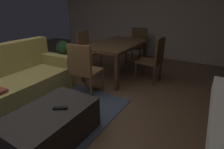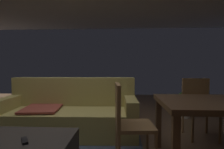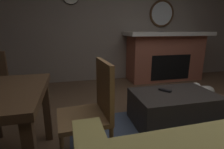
{
  "view_description": "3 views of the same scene",
  "coord_description": "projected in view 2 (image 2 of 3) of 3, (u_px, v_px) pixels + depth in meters",
  "views": [
    {
      "loc": [
        -1.2,
        -1.97,
        1.5
      ],
      "look_at": [
        0.81,
        -0.79,
        0.55
      ],
      "focal_mm": 27.34,
      "sensor_mm": 36.0,
      "label": 1
    },
    {
      "loc": [
        0.83,
        -2.26,
        1.14
      ],
      "look_at": [
        0.77,
        -1.04,
        1.08
      ],
      "focal_mm": 28.67,
      "sensor_mm": 36.0,
      "label": 2
    },
    {
      "loc": [
        1.07,
        1.26,
        1.2
      ],
      "look_at": [
        0.59,
        -0.75,
        0.65
      ],
      "focal_mm": 28.01,
      "sensor_mm": 36.0,
      "label": 3
    }
  ],
  "objects": [
    {
      "name": "dining_chair_north",
      "position": [
        198.0,
        104.0,
        2.9
      ],
      "size": [
        0.45,
        0.45,
        0.93
      ],
      "color": "brown",
      "rests_on": "ground"
    },
    {
      "name": "tv_remote",
      "position": [
        25.0,
        141.0,
        1.7
      ],
      "size": [
        0.13,
        0.16,
        0.02
      ],
      "primitive_type": "cube",
      "rotation": [
        0.0,
        0.0,
        0.59
      ],
      "color": "black",
      "rests_on": "ottoman_coffee_table"
    },
    {
      "name": "couch",
      "position": [
        70.0,
        114.0,
        3.02
      ],
      "size": [
        2.22,
        0.93,
        0.92
      ],
      "color": "#9E8E4C",
      "rests_on": "ground"
    },
    {
      "name": "dining_chair_west",
      "position": [
        127.0,
        118.0,
        2.1
      ],
      "size": [
        0.48,
        0.48,
        0.93
      ],
      "color": "brown",
      "rests_on": "ground"
    },
    {
      "name": "potted_plant",
      "position": [
        185.0,
        102.0,
        3.91
      ],
      "size": [
        0.38,
        0.38,
        0.58
      ],
      "color": "beige",
      "rests_on": "ground"
    }
  ]
}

